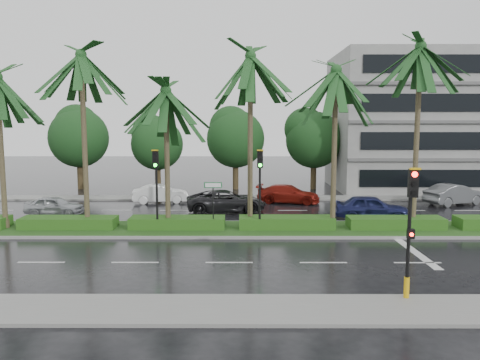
{
  "coord_description": "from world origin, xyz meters",
  "views": [
    {
      "loc": [
        0.52,
        -24.26,
        5.87
      ],
      "look_at": [
        0.44,
        1.5,
        2.75
      ],
      "focal_mm": 35.0,
      "sensor_mm": 36.0,
      "label": 1
    }
  ],
  "objects_px": {
    "car_red": "(288,194)",
    "car_grey": "(454,194)",
    "signal_near": "(410,228)",
    "car_white": "(161,194)",
    "car_silver": "(54,206)",
    "signal_median_left": "(156,178)",
    "street_sign": "(213,194)",
    "car_darkgrey": "(226,201)",
    "car_blue": "(371,207)"
  },
  "relations": [
    {
      "from": "signal_median_left",
      "to": "car_grey",
      "type": "bearing_deg",
      "value": 24.26
    },
    {
      "from": "signal_median_left",
      "to": "street_sign",
      "type": "distance_m",
      "value": 3.13
    },
    {
      "from": "signal_near",
      "to": "car_red",
      "type": "height_order",
      "value": "signal_near"
    },
    {
      "from": "car_grey",
      "to": "car_red",
      "type": "bearing_deg",
      "value": 63.87
    },
    {
      "from": "street_sign",
      "to": "car_blue",
      "type": "relative_size",
      "value": 0.59
    },
    {
      "from": "signal_near",
      "to": "street_sign",
      "type": "bearing_deg",
      "value": 125.34
    },
    {
      "from": "street_sign",
      "to": "car_white",
      "type": "relative_size",
      "value": 0.64
    },
    {
      "from": "car_darkgrey",
      "to": "signal_near",
      "type": "bearing_deg",
      "value": -164.96
    },
    {
      "from": "car_darkgrey",
      "to": "car_grey",
      "type": "bearing_deg",
      "value": -87.51
    },
    {
      "from": "street_sign",
      "to": "car_grey",
      "type": "bearing_deg",
      "value": 27.46
    },
    {
      "from": "street_sign",
      "to": "car_darkgrey",
      "type": "xyz_separation_m",
      "value": [
        0.5,
        6.01,
        -1.39
      ]
    },
    {
      "from": "signal_median_left",
      "to": "car_white",
      "type": "height_order",
      "value": "signal_median_left"
    },
    {
      "from": "signal_median_left",
      "to": "car_grey",
      "type": "distance_m",
      "value": 22.05
    },
    {
      "from": "car_silver",
      "to": "street_sign",
      "type": "bearing_deg",
      "value": -111.27
    },
    {
      "from": "street_sign",
      "to": "car_silver",
      "type": "height_order",
      "value": "street_sign"
    },
    {
      "from": "car_white",
      "to": "car_grey",
      "type": "distance_m",
      "value": 21.51
    },
    {
      "from": "car_white",
      "to": "car_red",
      "type": "xyz_separation_m",
      "value": [
        9.5,
        -0.04,
        -0.0
      ]
    },
    {
      "from": "car_red",
      "to": "car_white",
      "type": "bearing_deg",
      "value": 101.9
    },
    {
      "from": "car_red",
      "to": "signal_near",
      "type": "bearing_deg",
      "value": -161.97
    },
    {
      "from": "signal_median_left",
      "to": "car_darkgrey",
      "type": "relative_size",
      "value": 0.83
    },
    {
      "from": "signal_near",
      "to": "car_red",
      "type": "relative_size",
      "value": 0.94
    },
    {
      "from": "car_red",
      "to": "car_blue",
      "type": "relative_size",
      "value": 1.05
    },
    {
      "from": "signal_median_left",
      "to": "street_sign",
      "type": "bearing_deg",
      "value": 3.47
    },
    {
      "from": "signal_near",
      "to": "car_white",
      "type": "distance_m",
      "value": 22.7
    },
    {
      "from": "car_blue",
      "to": "car_grey",
      "type": "distance_m",
      "value": 9.19
    },
    {
      "from": "car_silver",
      "to": "car_red",
      "type": "distance_m",
      "value": 16.22
    },
    {
      "from": "signal_near",
      "to": "car_red",
      "type": "distance_m",
      "value": 19.63
    },
    {
      "from": "signal_median_left",
      "to": "car_white",
      "type": "relative_size",
      "value": 1.07
    },
    {
      "from": "car_silver",
      "to": "car_red",
      "type": "height_order",
      "value": "car_red"
    },
    {
      "from": "street_sign",
      "to": "car_white",
      "type": "bearing_deg",
      "value": 115.08
    },
    {
      "from": "car_white",
      "to": "signal_median_left",
      "type": "bearing_deg",
      "value": -179.84
    },
    {
      "from": "car_silver",
      "to": "car_red",
      "type": "relative_size",
      "value": 0.78
    },
    {
      "from": "signal_near",
      "to": "street_sign",
      "type": "height_order",
      "value": "signal_near"
    },
    {
      "from": "signal_near",
      "to": "car_white",
      "type": "relative_size",
      "value": 1.07
    },
    {
      "from": "signal_median_left",
      "to": "car_blue",
      "type": "distance_m",
      "value": 13.23
    },
    {
      "from": "car_silver",
      "to": "car_white",
      "type": "xyz_separation_m",
      "value": [
        6.0,
        4.81,
        0.05
      ]
    },
    {
      "from": "signal_median_left",
      "to": "signal_near",
      "type": "bearing_deg",
      "value": -44.09
    },
    {
      "from": "car_silver",
      "to": "car_darkgrey",
      "type": "distance_m",
      "value": 11.07
    },
    {
      "from": "car_silver",
      "to": "car_blue",
      "type": "relative_size",
      "value": 0.83
    },
    {
      "from": "signal_median_left",
      "to": "car_red",
      "type": "relative_size",
      "value": 0.94
    },
    {
      "from": "signal_median_left",
      "to": "car_grey",
      "type": "xyz_separation_m",
      "value": [
        20.0,
        9.02,
        -2.24
      ]
    },
    {
      "from": "car_darkgrey",
      "to": "car_grey",
      "type": "distance_m",
      "value": 16.74
    },
    {
      "from": "car_red",
      "to": "car_grey",
      "type": "height_order",
      "value": "car_grey"
    },
    {
      "from": "car_silver",
      "to": "car_grey",
      "type": "height_order",
      "value": "car_grey"
    },
    {
      "from": "street_sign",
      "to": "car_darkgrey",
      "type": "bearing_deg",
      "value": 85.25
    },
    {
      "from": "street_sign",
      "to": "car_silver",
      "type": "relative_size",
      "value": 0.71
    },
    {
      "from": "car_silver",
      "to": "car_red",
      "type": "bearing_deg",
      "value": -69.58
    },
    {
      "from": "signal_near",
      "to": "signal_median_left",
      "type": "bearing_deg",
      "value": 135.91
    },
    {
      "from": "car_silver",
      "to": "car_red",
      "type": "xyz_separation_m",
      "value": [
        15.5,
        4.77,
        0.05
      ]
    },
    {
      "from": "car_darkgrey",
      "to": "car_silver",
      "type": "bearing_deg",
      "value": 89.07
    }
  ]
}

